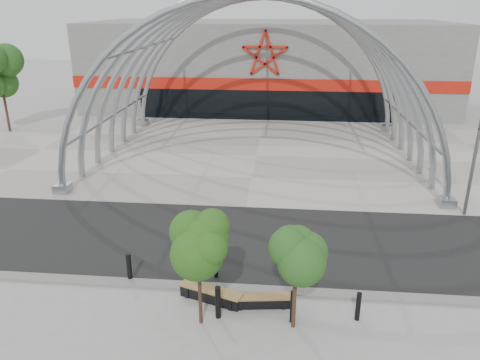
{
  "coord_description": "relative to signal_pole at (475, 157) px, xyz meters",
  "views": [
    {
      "loc": [
        1.76,
        -14.36,
        9.56
      ],
      "look_at": [
        0.0,
        4.0,
        2.6
      ],
      "focal_mm": 35.0,
      "sensor_mm": 36.0,
      "label": 1
    }
  ],
  "objects": [
    {
      "name": "arena_building",
      "position": [
        -10.58,
        26.35,
        1.02
      ],
      "size": [
        34.0,
        15.24,
        8.0
      ],
      "color": "slate",
      "rests_on": "ground"
    },
    {
      "name": "bollard_0",
      "position": [
        -14.25,
        -7.11,
        -2.42
      ],
      "size": [
        0.18,
        0.18,
        1.12
      ],
      "primitive_type": "cylinder",
      "color": "black",
      "rests_on": "ground"
    },
    {
      "name": "bg_tree_0",
      "position": [
        -30.58,
        12.9,
        1.66
      ],
      "size": [
        3.0,
        3.0,
        6.45
      ],
      "color": "black",
      "rests_on": "ground"
    },
    {
      "name": "kerb",
      "position": [
        -10.58,
        -7.35,
        -2.91
      ],
      "size": [
        60.0,
        0.5,
        0.12
      ],
      "primitive_type": "cube",
      "color": "slate",
      "rests_on": "ground"
    },
    {
      "name": "road",
      "position": [
        -10.58,
        -3.6,
        -2.96
      ],
      "size": [
        140.0,
        7.0,
        0.02
      ],
      "primitive_type": "cube",
      "color": "black",
      "rests_on": "ground"
    },
    {
      "name": "street_tree_1",
      "position": [
        -8.31,
        -9.16,
        -0.34
      ],
      "size": [
        1.55,
        1.55,
        3.67
      ],
      "color": "#331F13",
      "rests_on": "ground"
    },
    {
      "name": "bench_0",
      "position": [
        -11.11,
        -8.04,
        -2.74
      ],
      "size": [
        2.3,
        1.23,
        0.47
      ],
      "color": "black",
      "rests_on": "ground"
    },
    {
      "name": "vault_canopy",
      "position": [
        -10.58,
        8.4,
        -2.96
      ],
      "size": [
        20.8,
        15.8,
        20.36
      ],
      "color": "#8F9499",
      "rests_on": "ground"
    },
    {
      "name": "forecourt",
      "position": [
        -10.58,
        8.4,
        -2.95
      ],
      "size": [
        60.0,
        17.0,
        0.04
      ],
      "primitive_type": "cube",
      "color": "#9C968B",
      "rests_on": "ground"
    },
    {
      "name": "bench_1",
      "position": [
        -9.36,
        -8.21,
        -2.77
      ],
      "size": [
        2.02,
        0.68,
        0.42
      ],
      "color": "black",
      "rests_on": "ground"
    },
    {
      "name": "bollard_2",
      "position": [
        -11.13,
        -6.57,
        -2.53
      ],
      "size": [
        0.14,
        0.14,
        0.9
      ],
      "primitive_type": "cylinder",
      "color": "black",
      "rests_on": "ground"
    },
    {
      "name": "bollard_3",
      "position": [
        -8.33,
        -8.91,
        -2.41
      ],
      "size": [
        0.18,
        0.18,
        1.14
      ],
      "primitive_type": "cylinder",
      "color": "black",
      "rests_on": "ground"
    },
    {
      "name": "bollard_1",
      "position": [
        -10.73,
        -8.92,
        -2.4
      ],
      "size": [
        0.18,
        0.18,
        1.14
      ],
      "primitive_type": "cylinder",
      "color": "black",
      "rests_on": "ground"
    },
    {
      "name": "ground",
      "position": [
        -10.58,
        -7.1,
        -2.97
      ],
      "size": [
        140.0,
        140.0,
        0.0
      ],
      "primitive_type": "plane",
      "color": "gray",
      "rests_on": "ground"
    },
    {
      "name": "bollard_4",
      "position": [
        -6.25,
        -8.61,
        -2.47
      ],
      "size": [
        0.16,
        0.16,
        1.0
      ],
      "primitive_type": "cylinder",
      "color": "black",
      "rests_on": "ground"
    },
    {
      "name": "signal_pole",
      "position": [
        0.0,
        0.0,
        0.0
      ],
      "size": [
        0.44,
        0.78,
        5.69
      ],
      "color": "slate",
      "rests_on": "ground"
    },
    {
      "name": "street_tree_0",
      "position": [
        -11.24,
        -9.24,
        -0.35
      ],
      "size": [
        1.6,
        1.6,
        3.65
      ],
      "color": "black",
      "rests_on": "ground"
    }
  ]
}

